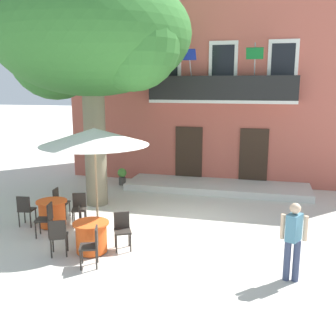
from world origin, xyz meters
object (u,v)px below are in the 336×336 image
object	(u,v)px
cafe_table_near_tree	(52,213)
cafe_chair_middle_0	(92,244)
cafe_table_middle	(91,237)
cafe_chair_middle_1	(122,228)
cafe_chair_near_tree_0	(59,201)
cafe_chair_near_tree_1	(26,208)
cafe_umbrella	(94,137)
cafe_chair_middle_2	(85,222)
cafe_chair_near_tree_2	(46,217)
ground_planter_left	(122,176)
pedestrian_near_entrance	(293,237)
cafe_chair_middle_3	(58,235)
cafe_chair_near_tree_3	(79,207)
plane_tree	(89,40)

from	to	relation	value
cafe_table_near_tree	cafe_chair_middle_0	size ratio (longest dim) A/B	0.95
cafe_table_middle	cafe_chair_middle_1	size ratio (longest dim) A/B	0.95
cafe_chair_near_tree_0	cafe_chair_near_tree_1	bearing A→B (deg)	-121.16
cafe_umbrella	cafe_chair_middle_2	bearing A→B (deg)	-90.06
cafe_chair_near_tree_0	cafe_chair_near_tree_2	world-z (taller)	same
cafe_table_near_tree	ground_planter_left	bearing A→B (deg)	87.23
cafe_chair_near_tree_1	pedestrian_near_entrance	bearing A→B (deg)	-11.31
cafe_chair_middle_1	cafe_chair_middle_3	distance (m)	1.51
cafe_chair_near_tree_0	cafe_chair_middle_3	world-z (taller)	same
cafe_chair_near_tree_0	cafe_chair_near_tree_3	bearing A→B (deg)	-24.43
cafe_chair_near_tree_2	plane_tree	bearing A→B (deg)	90.18
cafe_chair_middle_0	ground_planter_left	bearing A→B (deg)	105.61
cafe_chair_near_tree_3	cafe_umbrella	distance (m)	2.22
cafe_chair_middle_0	cafe_chair_near_tree_1	bearing A→B (deg)	147.63
cafe_chair_middle_0	ground_planter_left	size ratio (longest dim) A/B	1.34
cafe_chair_middle_0	pedestrian_near_entrance	distance (m)	4.27
cafe_chair_near_tree_1	cafe_umbrella	xyz separation A→B (m)	(2.11, 0.20, 2.08)
cafe_chair_near_tree_3	cafe_table_middle	world-z (taller)	cafe_chair_near_tree_3
cafe_chair_near_tree_3	cafe_chair_middle_1	world-z (taller)	same
cafe_chair_near_tree_3	cafe_chair_near_tree_0	bearing A→B (deg)	155.57
cafe_table_near_tree	cafe_umbrella	size ratio (longest dim) A/B	0.30
cafe_table_near_tree	cafe_chair_middle_1	distance (m)	2.66
cafe_chair_near_tree_3	cafe_chair_near_tree_2	bearing A→B (deg)	-111.65
cafe_chair_middle_1	ground_planter_left	bearing A→B (deg)	110.88
cafe_chair_middle_2	pedestrian_near_entrance	xyz separation A→B (m)	(5.03, -0.85, 0.41)
cafe_table_middle	pedestrian_near_entrance	size ratio (longest dim) A/B	0.52
cafe_table_middle	cafe_chair_middle_0	xyz separation A→B (m)	(0.34, -0.67, 0.14)
cafe_chair_near_tree_0	ground_planter_left	bearing A→B (deg)	84.27
plane_tree	cafe_chair_middle_3	size ratio (longest dim) A/B	8.11
cafe_chair_near_tree_1	cafe_chair_near_tree_3	distance (m)	1.50
cafe_chair_middle_3	ground_planter_left	bearing A→B (deg)	98.11
cafe_table_near_tree	cafe_umbrella	world-z (taller)	cafe_umbrella
cafe_table_middle	cafe_umbrella	world-z (taller)	cafe_umbrella
cafe_chair_near_tree_0	cafe_chair_near_tree_3	xyz separation A→B (m)	(0.85, -0.39, 0.00)
cafe_chair_near_tree_1	cafe_chair_middle_2	size ratio (longest dim) A/B	1.00
ground_planter_left	cafe_chair_near_tree_1	bearing A→B (deg)	-100.77
cafe_chair_near_tree_1	cafe_umbrella	distance (m)	2.97
cafe_chair_middle_1	cafe_chair_middle_2	bearing A→B (deg)	170.00
cafe_chair_near_tree_3	cafe_chair_middle_2	distance (m)	1.31
cafe_chair_near_tree_1	cafe_chair_near_tree_2	distance (m)	1.12
cafe_chair_near_tree_1	cafe_umbrella	size ratio (longest dim) A/B	0.31
cafe_table_middle	ground_planter_left	xyz separation A→B (m)	(-1.60, 6.28, -0.01)
plane_tree	cafe_chair_near_tree_2	size ratio (longest dim) A/B	8.11
cafe_chair_near_tree_1	pedestrian_near_entrance	distance (m)	7.30
cafe_chair_near_tree_3	cafe_chair_middle_1	bearing A→B (deg)	-35.57
cafe_umbrella	plane_tree	bearing A→B (deg)	116.14
cafe_table_near_tree	cafe_chair_near_tree_2	xyz separation A→B (m)	(0.25, -0.71, 0.14)
ground_planter_left	cafe_chair_middle_0	bearing A→B (deg)	-74.39
cafe_chair_middle_0	pedestrian_near_entrance	xyz separation A→B (m)	(4.23, 0.42, 0.41)
cafe_table_middle	pedestrian_near_entrance	distance (m)	4.61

